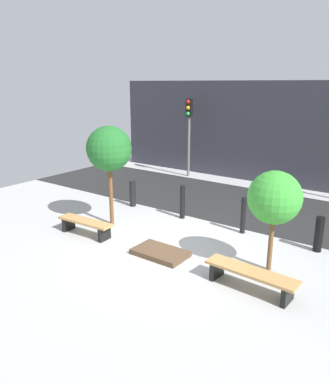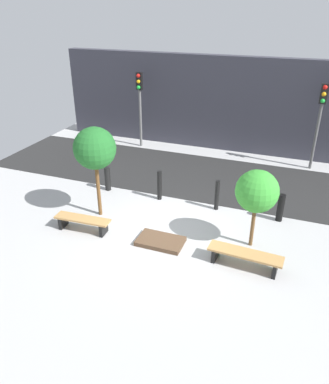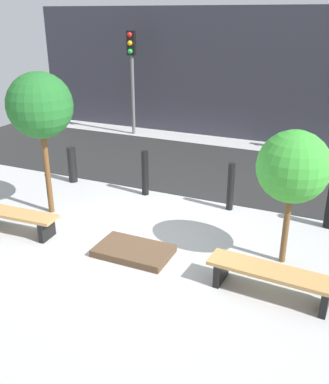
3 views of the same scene
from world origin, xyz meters
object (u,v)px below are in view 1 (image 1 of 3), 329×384
object	(u,v)px
tree_behind_right_bench	(275,198)
bollard_right	(319,234)
bench_left	(86,224)
planter_bed	(160,253)
bench_right	(251,275)
bollard_far_left	(133,194)
bollard_center	(243,215)
traffic_light_west	(189,123)
bollard_left	(182,202)
tree_behind_left_bench	(109,149)

from	to	relation	value
tree_behind_right_bench	bollard_right	distance (m)	2.22
bench_left	planter_bed	distance (m)	2.50
planter_bed	bench_right	bearing A→B (deg)	-4.62
bollard_far_left	bollard_center	bearing A→B (deg)	0.00
tree_behind_right_bench	traffic_light_west	bearing A→B (deg)	134.34
bench_left	bollard_left	bearing A→B (deg)	59.11
bench_right	bollard_far_left	xyz separation A→B (m)	(-5.58, 2.76, 0.13)
bollard_left	bollard_center	distance (m)	2.07
bench_right	bollard_right	bearing A→B (deg)	80.44
tree_behind_left_bench	bollard_center	distance (m)	4.29
tree_behind_right_bench	traffic_light_west	xyz separation A→B (m)	(-6.39, 6.54, 0.68)
planter_bed	bollard_left	bearing A→B (deg)	112.04
bollard_center	bollard_left	bearing A→B (deg)	180.00
tree_behind_left_bench	bollard_far_left	world-z (taller)	tree_behind_left_bench
bench_left	tree_behind_right_bench	bearing A→B (deg)	8.72
planter_bed	tree_behind_left_bench	bearing A→B (deg)	160.94
planter_bed	tree_behind_left_bench	xyz separation A→B (m)	(-2.48, 0.86, 2.24)
bench_right	traffic_light_west	world-z (taller)	traffic_light_west
traffic_light_west	tree_behind_left_bench	bearing A→B (deg)	-77.60
tree_behind_left_bench	tree_behind_right_bench	size ratio (longest dim) A/B	1.27
bollard_left	traffic_light_west	xyz separation A→B (m)	(-2.88, 4.84, 1.87)
traffic_light_west	bench_right	bearing A→B (deg)	-49.92
bench_right	bollard_right	size ratio (longest dim) A/B	2.15
tree_behind_right_bench	planter_bed	bearing A→B (deg)	-160.94
bench_left	bollard_left	xyz separation A→B (m)	(1.44, 2.76, 0.22)
bollard_left	bench_right	bearing A→B (deg)	-38.15
tree_behind_right_bench	bollard_right	xyz separation A→B (m)	(0.63, 1.70, -1.28)
bollard_left	bollard_right	distance (m)	4.14
planter_bed	bollard_far_left	size ratio (longest dim) A/B	1.49
tree_behind_left_bench	bollard_center	size ratio (longest dim) A/B	2.80
bollard_right	traffic_light_west	size ratio (longest dim) A/B	0.27
bench_right	bollard_far_left	distance (m)	6.23
bollard_far_left	bench_left	bearing A→B (deg)	-77.12
bench_right	tree_behind_left_bench	world-z (taller)	tree_behind_left_bench
tree_behind_right_bench	tree_behind_left_bench	bearing A→B (deg)	180.00
tree_behind_right_bench	bollard_far_left	bearing A→B (deg)	163.04
bollard_left	bollard_right	bearing A→B (deg)	0.00
tree_behind_left_bench	planter_bed	bearing A→B (deg)	-19.06
traffic_light_west	bollard_left	bearing A→B (deg)	-59.24
bollard_center	tree_behind_left_bench	bearing A→B (deg)	-154.14
traffic_light_west	planter_bed	bearing A→B (deg)	-62.11
bollard_right	traffic_light_west	xyz separation A→B (m)	(-7.02, 4.84, 1.95)
planter_bed	bollard_left	distance (m)	2.80
bench_right	bollard_center	size ratio (longest dim) A/B	1.87
bollard_center	bollard_right	size ratio (longest dim) A/B	1.15
bench_left	planter_bed	size ratio (longest dim) A/B	1.31
bollard_left	bollard_center	world-z (taller)	bollard_left
planter_bed	traffic_light_west	xyz separation A→B (m)	(-3.92, 7.40, 2.35)
bollard_left	bollard_center	size ratio (longest dim) A/B	1.01
bollard_far_left	tree_behind_left_bench	bearing A→B (deg)	-69.68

